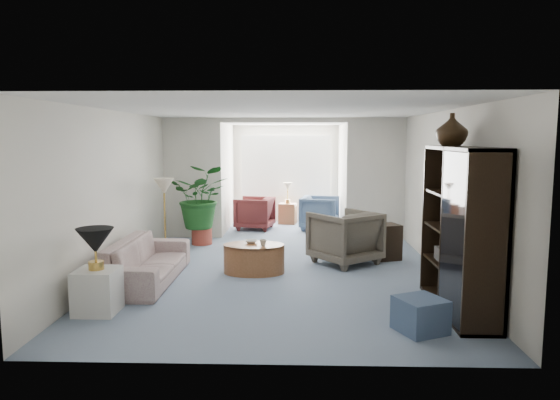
{
  "coord_description": "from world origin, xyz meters",
  "views": [
    {
      "loc": [
        0.25,
        -7.5,
        2.09
      ],
      "look_at": [
        0.0,
        0.6,
        1.1
      ],
      "focal_mm": 32.7,
      "sensor_mm": 36.0,
      "label": 1
    }
  ],
  "objects_px": {
    "coffee_table": "(254,259)",
    "sunroom_chair_maroon": "(254,213)",
    "wingback_chair": "(345,237)",
    "ottoman": "(420,315)",
    "plant_pot": "(202,236)",
    "coffee_cup": "(263,243)",
    "entertainment_cabinet": "(460,230)",
    "coffee_bowl": "(251,242)",
    "framed_picture": "(449,165)",
    "floor_lamp": "(164,186)",
    "sofa": "(147,261)",
    "sunroom_chair_blue": "(320,213)",
    "side_table_dark": "(384,242)",
    "cabinet_urn": "(452,130)",
    "end_table": "(97,291)",
    "sunroom_table": "(288,214)",
    "table_lamp": "(95,241)"
  },
  "relations": [
    {
      "from": "framed_picture",
      "to": "entertainment_cabinet",
      "type": "xyz_separation_m",
      "value": [
        -0.23,
        -1.31,
        -0.71
      ]
    },
    {
      "from": "coffee_table",
      "to": "sunroom_chair_maroon",
      "type": "distance_m",
      "value": 3.84
    },
    {
      "from": "coffee_cup",
      "to": "side_table_dark",
      "type": "xyz_separation_m",
      "value": [
        2.02,
        1.07,
        -0.19
      ]
    },
    {
      "from": "coffee_table",
      "to": "coffee_bowl",
      "type": "bearing_deg",
      "value": 116.57
    },
    {
      "from": "wingback_chair",
      "to": "ottoman",
      "type": "height_order",
      "value": "wingback_chair"
    },
    {
      "from": "sofa",
      "to": "sunroom_chair_maroon",
      "type": "distance_m",
      "value": 4.52
    },
    {
      "from": "table_lamp",
      "to": "wingback_chair",
      "type": "height_order",
      "value": "table_lamp"
    },
    {
      "from": "end_table",
      "to": "sunroom_chair_blue",
      "type": "bearing_deg",
      "value": 62.83
    },
    {
      "from": "coffee_bowl",
      "to": "cabinet_urn",
      "type": "relative_size",
      "value": 0.48
    },
    {
      "from": "ottoman",
      "to": "plant_pot",
      "type": "distance_m",
      "value": 5.51
    },
    {
      "from": "coffee_cup",
      "to": "entertainment_cabinet",
      "type": "xyz_separation_m",
      "value": [
        2.47,
        -1.55,
        0.49
      ]
    },
    {
      "from": "entertainment_cabinet",
      "to": "sunroom_chair_blue",
      "type": "distance_m",
      "value": 5.68
    },
    {
      "from": "plant_pot",
      "to": "sunroom_chair_blue",
      "type": "height_order",
      "value": "sunroom_chair_blue"
    },
    {
      "from": "table_lamp",
      "to": "ottoman",
      "type": "height_order",
      "value": "table_lamp"
    },
    {
      "from": "sunroom_chair_blue",
      "to": "sunroom_table",
      "type": "height_order",
      "value": "sunroom_chair_blue"
    },
    {
      "from": "framed_picture",
      "to": "sunroom_chair_maroon",
      "type": "distance_m",
      "value": 5.38
    },
    {
      "from": "coffee_cup",
      "to": "wingback_chair",
      "type": "distance_m",
      "value": 1.53
    },
    {
      "from": "plant_pot",
      "to": "table_lamp",
      "type": "bearing_deg",
      "value": -97.42
    },
    {
      "from": "coffee_bowl",
      "to": "ottoman",
      "type": "distance_m",
      "value": 3.22
    },
    {
      "from": "table_lamp",
      "to": "plant_pot",
      "type": "height_order",
      "value": "table_lamp"
    },
    {
      "from": "end_table",
      "to": "entertainment_cabinet",
      "type": "bearing_deg",
      "value": 3.05
    },
    {
      "from": "sofa",
      "to": "coffee_cup",
      "type": "relative_size",
      "value": 20.32
    },
    {
      "from": "end_table",
      "to": "wingback_chair",
      "type": "height_order",
      "value": "wingback_chair"
    },
    {
      "from": "sofa",
      "to": "coffee_bowl",
      "type": "bearing_deg",
      "value": -66.89
    },
    {
      "from": "sunroom_chair_maroon",
      "to": "coffee_bowl",
      "type": "bearing_deg",
      "value": 14.76
    },
    {
      "from": "coffee_table",
      "to": "sunroom_chair_maroon",
      "type": "bearing_deg",
      "value": 94.52
    },
    {
      "from": "sunroom_chair_maroon",
      "to": "framed_picture",
      "type": "bearing_deg",
      "value": 48.11
    },
    {
      "from": "coffee_table",
      "to": "ottoman",
      "type": "xyz_separation_m",
      "value": [
        2.0,
        -2.36,
        -0.04
      ]
    },
    {
      "from": "cabinet_urn",
      "to": "sunroom_chair_blue",
      "type": "distance_m",
      "value": 5.48
    },
    {
      "from": "floor_lamp",
      "to": "plant_pot",
      "type": "relative_size",
      "value": 0.9
    },
    {
      "from": "coffee_table",
      "to": "coffee_bowl",
      "type": "distance_m",
      "value": 0.27
    },
    {
      "from": "coffee_table",
      "to": "entertainment_cabinet",
      "type": "bearing_deg",
      "value": -32.12
    },
    {
      "from": "coffee_bowl",
      "to": "side_table_dark",
      "type": "xyz_separation_m",
      "value": [
        2.22,
        0.87,
        -0.17
      ]
    },
    {
      "from": "coffee_table",
      "to": "sunroom_chair_maroon",
      "type": "relative_size",
      "value": 1.16
    },
    {
      "from": "coffee_table",
      "to": "sunroom_chair_maroon",
      "type": "xyz_separation_m",
      "value": [
        -0.3,
        3.82,
        0.15
      ]
    },
    {
      "from": "ottoman",
      "to": "sunroom_chair_blue",
      "type": "height_order",
      "value": "sunroom_chair_blue"
    },
    {
      "from": "table_lamp",
      "to": "cabinet_urn",
      "type": "bearing_deg",
      "value": 9.55
    },
    {
      "from": "wingback_chair",
      "to": "table_lamp",
      "type": "bearing_deg",
      "value": 1.2
    },
    {
      "from": "entertainment_cabinet",
      "to": "cabinet_urn",
      "type": "distance_m",
      "value": 1.3
    },
    {
      "from": "wingback_chair",
      "to": "entertainment_cabinet",
      "type": "relative_size",
      "value": 0.49
    },
    {
      "from": "coffee_table",
      "to": "wingback_chair",
      "type": "relative_size",
      "value": 0.97
    },
    {
      "from": "wingback_chair",
      "to": "side_table_dark",
      "type": "relative_size",
      "value": 1.6
    },
    {
      "from": "coffee_bowl",
      "to": "sunroom_table",
      "type": "height_order",
      "value": "sunroom_table"
    },
    {
      "from": "coffee_bowl",
      "to": "sunroom_chair_maroon",
      "type": "relative_size",
      "value": 0.24
    },
    {
      "from": "entertainment_cabinet",
      "to": "plant_pot",
      "type": "relative_size",
      "value": 4.97
    },
    {
      "from": "sofa",
      "to": "entertainment_cabinet",
      "type": "relative_size",
      "value": 1.07
    },
    {
      "from": "cabinet_urn",
      "to": "plant_pot",
      "type": "relative_size",
      "value": 1.04
    },
    {
      "from": "side_table_dark",
      "to": "cabinet_urn",
      "type": "bearing_deg",
      "value": -77.87
    },
    {
      "from": "table_lamp",
      "to": "sunroom_table",
      "type": "height_order",
      "value": "table_lamp"
    },
    {
      "from": "wingback_chair",
      "to": "plant_pot",
      "type": "height_order",
      "value": "wingback_chair"
    }
  ]
}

